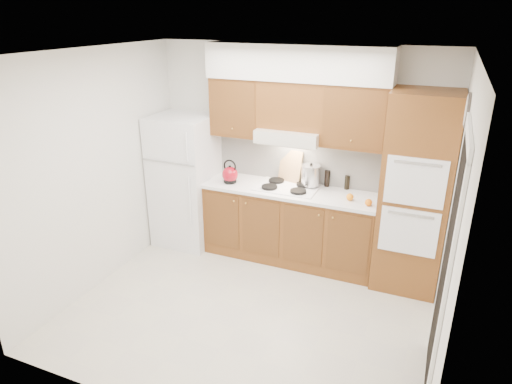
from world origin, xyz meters
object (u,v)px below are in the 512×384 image
at_px(fridge, 186,181).
at_px(stock_pot, 311,175).
at_px(kettle, 230,175).
at_px(oven_cabinet, 415,194).

height_order(fridge, stock_pot, fridge).
bearing_deg(kettle, oven_cabinet, 18.99).
xyz_separation_m(fridge, kettle, (0.67, -0.04, 0.19)).
bearing_deg(kettle, fridge, -166.33).
relative_size(fridge, stock_pot, 7.28).
bearing_deg(oven_cabinet, kettle, -178.04).
relative_size(kettle, stock_pot, 0.84).
distance_m(oven_cabinet, kettle, 2.18).
xyz_separation_m(kettle, stock_pot, (0.96, 0.25, 0.04)).
height_order(fridge, kettle, fridge).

